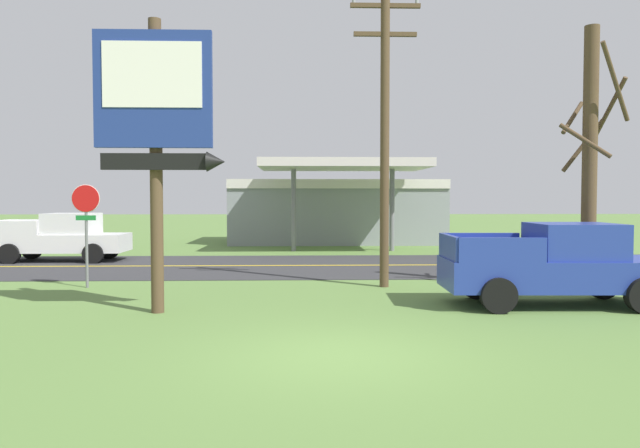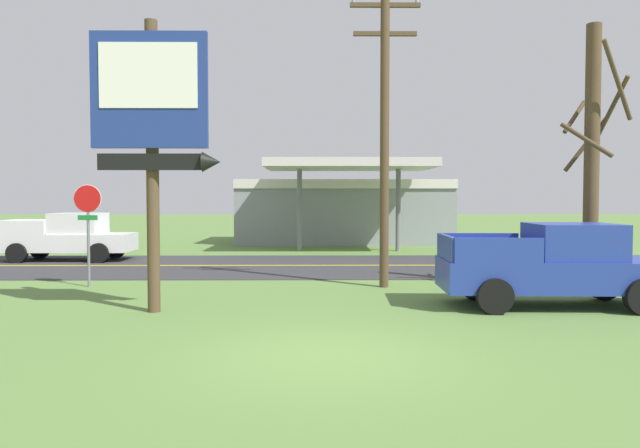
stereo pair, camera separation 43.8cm
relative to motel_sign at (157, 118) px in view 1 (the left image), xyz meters
name	(u,v)px [view 1 (the left image)]	position (x,y,z in m)	size (l,w,h in m)	color
ground_plane	(337,356)	(3.71, -3.69, -4.31)	(180.00, 180.00, 0.00)	#5B7F3D
road_asphalt	(316,266)	(3.71, 9.31, -4.30)	(140.00, 8.00, 0.02)	#333335
road_centre_line	(316,265)	(3.71, 9.31, -4.28)	(126.00, 0.20, 0.01)	gold
motel_sign	(157,118)	(0.00, 0.00, 0.00)	(2.82, 0.54, 6.48)	brown
stop_sign	(86,217)	(-2.97, 3.97, -2.28)	(0.80, 0.08, 2.95)	slate
utility_pole	(385,128)	(5.55, 3.87, 0.26)	(2.00, 0.26, 8.51)	brown
bare_tree	(590,155)	(11.11, 3.00, -0.56)	(1.97, 1.80, 7.26)	brown
gas_station	(336,209)	(5.21, 21.44, -2.36)	(12.00, 11.50, 4.40)	gray
pickup_blue_parked_on_lawn	(557,265)	(9.23, 0.70, -3.34)	(5.26, 2.38, 1.96)	#233893
pickup_white_on_road	(63,238)	(-6.51, 11.31, -3.34)	(5.20, 2.24, 1.96)	silver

